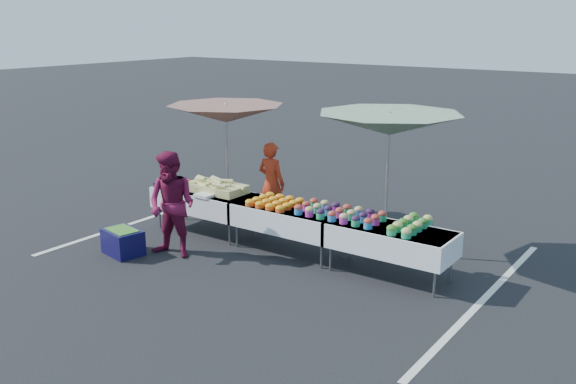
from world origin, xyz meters
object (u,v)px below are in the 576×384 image
Objects in this scene: customer at (172,205)px; umbrella_left at (226,114)px; vendor at (271,183)px; table_center at (288,217)px; storage_bin at (123,241)px; table_left at (204,200)px; table_right at (390,239)px; umbrella_right at (389,125)px.

umbrella_left reaches higher than customer.
customer is at bearing 84.31° from vendor.
vendor reaches higher than table_center.
customer is 2.37× the size of storage_bin.
table_left reaches higher than storage_bin.
customer is at bearing -159.48° from table_right.
customer reaches higher than table_center.
table_left and table_center have the same top height.
customer is at bearing -70.22° from table_left.
umbrella_left is (-0.81, -0.28, 1.22)m from vendor.
umbrella_right reaches higher than customer.
table_center is at bearing 0.00° from table_left.
vendor is 1.49m from umbrella_left.
vendor is 2.90m from storage_bin.
table_right is 0.73× the size of umbrella_right.
table_right is 1.11× the size of customer.
vendor is 0.59× the size of umbrella_right.
umbrella_right is at bearing 31.28° from table_center.
table_center is at bearing 48.97° from storage_bin.
umbrella_left is at bearing 167.92° from table_right.
umbrella_left is at bearing 97.89° from storage_bin.
umbrella_left reaches higher than table_left.
table_center reaches higher than storage_bin.
table_left is at bearing -80.17° from umbrella_left.
table_center is at bearing 180.00° from table_right.
vendor is at bearing 19.13° from umbrella_left.
umbrella_right is (2.69, 1.99, 1.24)m from customer.
vendor reaches higher than table_right.
vendor is at bearing 81.85° from storage_bin.
table_right is 1.23× the size of vendor.
table_right is 0.81× the size of umbrella_left.
vendor is 2.80m from umbrella_right.
umbrella_left is at bearing 99.83° from table_left.
table_left is at bearing 91.19° from storage_bin.
umbrella_right reaches higher than storage_bin.
table_center is 2.66m from storage_bin.
umbrella_left is at bearing 19.50° from vendor.
umbrella_left reaches higher than vendor.
storage_bin is (-2.09, -1.60, -0.37)m from table_center.
umbrella_right is at bearing 173.86° from vendor.
umbrella_right is at bearing 46.72° from storage_bin.
umbrella_left is 0.90× the size of umbrella_right.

